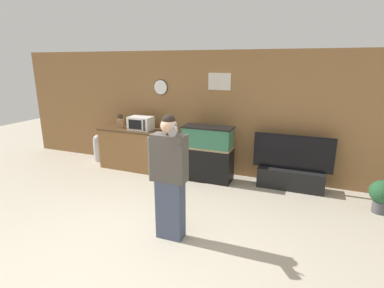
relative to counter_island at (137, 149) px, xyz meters
The scene contains 10 objects.
ground_plane 3.16m from the counter_island, 58.27° to the right, with size 18.00×18.00×0.00m, color #B2A893.
wall_back_paneled 1.90m from the counter_island, 16.03° to the left, with size 10.00×0.08×2.60m.
counter_island is the anchor object (origin of this frame).
microwave 0.62m from the counter_island, ahead, with size 0.51×0.34×0.29m.
knife_block 0.70m from the counter_island, behind, with size 0.13×0.11×0.31m.
aquarium_on_stand 1.71m from the counter_island, ahead, with size 1.01×0.44×1.13m.
tv_on_stand 3.34m from the counter_island, ahead, with size 1.47×0.40×1.05m.
person_standing 2.97m from the counter_island, 49.31° to the right, with size 0.55×0.41×1.73m.
potted_plant 4.77m from the counter_island, ahead, with size 0.38×0.38×0.55m.
trash_bin 1.20m from the counter_island, behind, with size 0.26×0.26×0.65m.
Camera 1 is at (1.93, -2.89, 2.37)m, focal length 28.00 mm.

